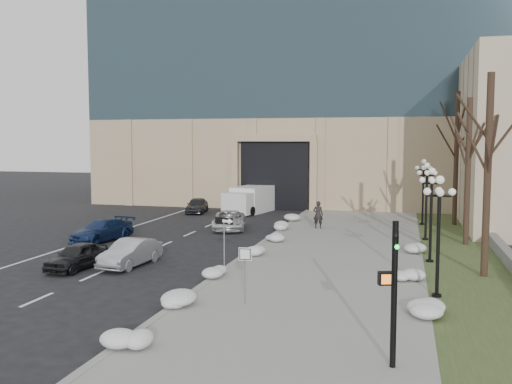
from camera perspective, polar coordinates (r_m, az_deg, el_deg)
ground at (r=18.92m, az=-8.13°, el=-13.62°), size 160.00×160.00×0.00m
sidewalk at (r=31.28m, az=8.00°, el=-5.97°), size 9.00×40.00×0.12m
curb at (r=32.10m, az=-0.04°, el=-5.61°), size 0.30×40.00×0.14m
grass_strip at (r=31.23m, az=20.00°, el=-6.27°), size 4.00×40.00×0.10m
stone_wall at (r=33.37m, az=23.13°, el=-5.13°), size 0.50×30.00×0.70m
office_tower at (r=62.01m, az=6.28°, el=16.70°), size 40.00×24.70×36.00m
car_a at (r=28.43m, az=-17.46°, el=-6.14°), size 1.80×3.74×1.23m
car_b at (r=28.41m, az=-12.45°, el=-5.97°), size 1.76×4.05×1.30m
car_c at (r=35.83m, az=-15.15°, el=-3.73°), size 2.77×4.74×1.29m
car_d at (r=39.05m, az=-2.72°, el=-2.84°), size 3.18×4.96×1.27m
car_e at (r=48.21m, az=-5.93°, el=-1.33°), size 2.15×3.97×1.28m
pedestrian at (r=38.97m, az=6.23°, el=-2.26°), size 0.69×0.46×1.87m
box_truck at (r=48.62m, az=-0.30°, el=-0.75°), size 3.69×7.20×2.18m
one_way_sign at (r=25.92m, az=-2.92°, el=-3.58°), size 0.96×0.37×2.59m
keep_sign at (r=20.82m, az=-1.09°, el=-7.17°), size 0.48×0.09×2.22m
traffic_signal at (r=15.54m, az=13.51°, el=-10.23°), size 0.69×0.90×4.01m
snow_clump_a at (r=17.53m, az=-12.28°, el=-14.19°), size 1.10×1.60×0.36m
snow_clump_b at (r=21.23m, az=-6.94°, el=-10.66°), size 1.10×1.60×0.36m
snow_clump_c at (r=25.25m, az=-3.30°, el=-8.06°), size 1.10×1.60×0.36m
snow_clump_d at (r=29.85m, az=-0.04°, el=-5.99°), size 1.10×1.60×0.36m
snow_clump_e at (r=33.85m, az=1.64°, el=-4.66°), size 1.10×1.60×0.36m
snow_clump_f at (r=38.30m, az=2.70°, el=-3.51°), size 1.10×1.60×0.36m
snow_clump_g at (r=42.61m, az=3.92°, el=-2.63°), size 1.10×1.60×0.36m
snow_clump_h at (r=20.56m, az=16.02°, el=-11.35°), size 1.10×1.60×0.36m
snow_clump_i at (r=25.78m, az=15.12°, el=-7.96°), size 1.10×1.60×0.36m
snow_clump_j at (r=32.01m, az=15.43°, el=-5.41°), size 1.10×1.60×0.36m
lamppost_a at (r=22.73m, az=17.81°, el=-2.67°), size 1.18×1.18×4.76m
lamppost_b at (r=29.18m, az=17.13°, el=-0.97°), size 1.18×1.18×4.76m
lamppost_c at (r=35.65m, az=16.69°, el=0.12°), size 1.18×1.18×4.76m
lamppost_d at (r=42.12m, az=16.39°, el=0.87°), size 1.18×1.18×4.76m
tree_near at (r=26.73m, az=22.24°, el=4.25°), size 3.20×3.20×9.00m
tree_mid at (r=34.68m, az=20.50°, el=3.90°), size 3.20×3.20×8.50m
tree_far at (r=42.64m, az=19.44°, el=4.98°), size 3.20×3.20×9.50m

